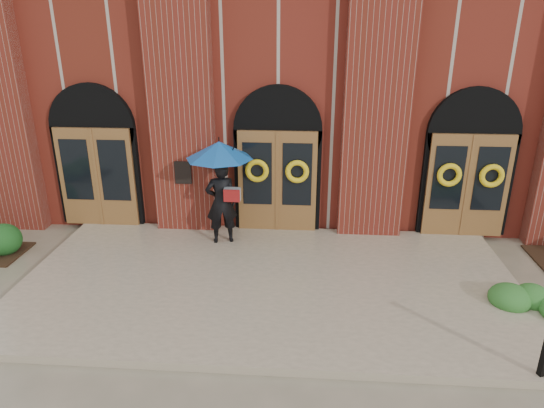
{
  "coord_description": "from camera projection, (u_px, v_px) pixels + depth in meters",
  "views": [
    {
      "loc": [
        0.7,
        -8.44,
        5.1
      ],
      "look_at": [
        -0.0,
        1.0,
        1.47
      ],
      "focal_mm": 32.0,
      "sensor_mm": 36.0,
      "label": 1
    }
  ],
  "objects": [
    {
      "name": "man_with_umbrella",
      "position": [
        220.0,
        173.0,
        10.92
      ],
      "size": [
        1.86,
        1.86,
        2.42
      ],
      "rotation": [
        0.0,
        0.0,
        3.4
      ],
      "color": "black",
      "rests_on": "landing"
    },
    {
      "name": "hedge_front_right",
      "position": [
        540.0,
        299.0,
        8.99
      ],
      "size": [
        1.33,
        1.14,
        0.47
      ],
      "primitive_type": "ellipsoid",
      "color": "#285E22",
      "rests_on": "ground"
    },
    {
      "name": "landing",
      "position": [
        269.0,
        283.0,
        9.84
      ],
      "size": [
        10.0,
        5.3,
        0.15
      ],
      "primitive_type": "cube",
      "color": "tan",
      "rests_on": "ground"
    },
    {
      "name": "church_building",
      "position": [
        289.0,
        68.0,
        16.66
      ],
      "size": [
        16.2,
        12.53,
        7.0
      ],
      "color": "maroon",
      "rests_on": "ground"
    },
    {
      "name": "ground",
      "position": [
        268.0,
        290.0,
        9.73
      ],
      "size": [
        90.0,
        90.0,
        0.0
      ],
      "primitive_type": "plane",
      "color": "gray",
      "rests_on": "ground"
    }
  ]
}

